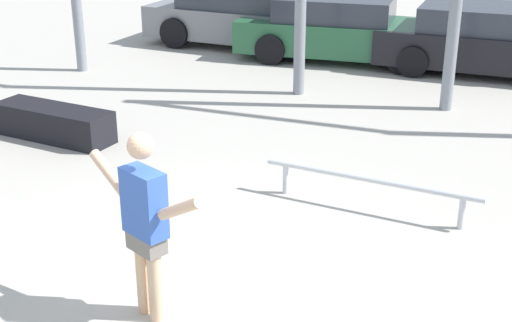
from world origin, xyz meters
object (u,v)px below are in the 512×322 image
object	(u,v)px
grind_rail	(370,184)
parked_car_green	(340,30)
skateboarder	(145,218)
parked_car_black	(488,40)
parked_car_grey	(246,17)
grind_box	(54,123)

from	to	relation	value
grind_rail	parked_car_green	world-z (taller)	parked_car_green
skateboarder	parked_car_black	size ratio (longest dim) A/B	0.40
parked_car_grey	parked_car_black	bearing A→B (deg)	-1.20
grind_rail	parked_car_black	xyz separation A→B (m)	(0.80, 6.99, 0.31)
grind_box	parked_car_grey	world-z (taller)	parked_car_grey
skateboarder	parked_car_green	xyz separation A→B (m)	(-0.82, 9.78, -0.33)
skateboarder	parked_car_black	xyz separation A→B (m)	(2.15, 9.80, -0.33)
grind_box	skateboarder	bearing A→B (deg)	-45.03
parked_car_green	parked_car_black	xyz separation A→B (m)	(2.97, 0.02, -0.00)
parked_car_green	parked_car_black	size ratio (longest dim) A/B	1.03
grind_box	grind_rail	xyz separation A→B (m)	(4.91, -0.75, 0.09)
grind_rail	parked_car_grey	distance (m)	8.72
parked_car_grey	parked_car_green	distance (m)	2.37
parked_car_black	grind_box	bearing A→B (deg)	-131.91
grind_box	grind_rail	bearing A→B (deg)	-8.70
skateboarder	grind_box	size ratio (longest dim) A/B	0.92
grind_box	parked_car_grey	bearing A→B (deg)	86.38
grind_box	parked_car_green	bearing A→B (deg)	66.24
skateboarder	parked_car_grey	size ratio (longest dim) A/B	0.37
parked_car_black	parked_car_green	bearing A→B (deg)	-179.08
parked_car_grey	parked_car_black	world-z (taller)	parked_car_grey
grind_rail	parked_car_grey	xyz separation A→B (m)	(-4.48, 7.47, 0.34)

